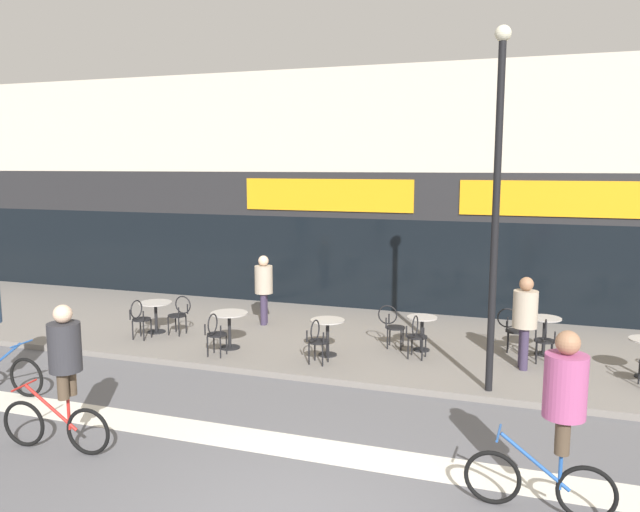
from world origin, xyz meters
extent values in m
cube|color=slate|center=(0.00, 7.25, 0.06)|extent=(40.00, 5.50, 0.12)
cube|color=beige|center=(0.00, 12.00, 3.20)|extent=(40.00, 4.00, 6.39)
cube|color=black|center=(0.00, 10.03, 1.32)|extent=(38.80, 0.10, 2.40)
cube|color=#232326|center=(0.00, 10.05, 3.12)|extent=(39.20, 0.14, 1.20)
cube|color=orange|center=(-2.88, 9.98, 3.12)|extent=(4.62, 0.08, 0.84)
cube|color=orange|center=(2.88, 9.98, 3.12)|extent=(4.62, 0.08, 0.84)
cube|color=silver|center=(0.00, 2.00, 0.00)|extent=(36.00, 0.70, 0.01)
cylinder|color=black|center=(-5.73, 6.19, 0.13)|extent=(0.41, 0.41, 0.02)
cylinder|color=black|center=(-5.73, 6.19, 0.46)|extent=(0.07, 0.07, 0.68)
cylinder|color=#ADA8A3|center=(-5.73, 6.19, 0.81)|extent=(0.74, 0.74, 0.02)
cylinder|color=black|center=(-3.58, 5.62, 0.13)|extent=(0.43, 0.43, 0.02)
cylinder|color=black|center=(-3.58, 5.62, 0.49)|extent=(0.07, 0.07, 0.73)
cylinder|color=#ADA8A3|center=(-3.58, 5.62, 0.86)|extent=(0.78, 0.78, 0.02)
cylinder|color=black|center=(-1.49, 5.81, 0.13)|extent=(0.38, 0.38, 0.02)
cylinder|color=black|center=(-1.49, 5.81, 0.47)|extent=(0.07, 0.07, 0.71)
cylinder|color=#ADA8A3|center=(-1.49, 5.81, 0.84)|extent=(0.68, 0.68, 0.02)
cylinder|color=black|center=(0.24, 6.75, 0.13)|extent=(0.34, 0.34, 0.02)
cylinder|color=black|center=(0.24, 6.75, 0.46)|extent=(0.07, 0.07, 0.68)
cylinder|color=#ADA8A3|center=(0.24, 6.75, 0.82)|extent=(0.62, 0.62, 0.02)
cylinder|color=black|center=(2.61, 7.25, 0.13)|extent=(0.35, 0.35, 0.02)
cylinder|color=black|center=(2.61, 7.25, 0.49)|extent=(0.07, 0.07, 0.74)
cylinder|color=#ADA8A3|center=(2.61, 7.25, 0.87)|extent=(0.64, 0.64, 0.02)
cylinder|color=black|center=(-5.73, 5.64, 0.56)|extent=(0.40, 0.40, 0.03)
cylinder|color=black|center=(-5.87, 5.78, 0.33)|extent=(0.03, 0.03, 0.42)
cylinder|color=black|center=(-5.59, 5.77, 0.33)|extent=(0.03, 0.03, 0.42)
cylinder|color=black|center=(-5.87, 5.50, 0.33)|extent=(0.03, 0.03, 0.42)
cylinder|color=black|center=(-5.59, 5.49, 0.33)|extent=(0.03, 0.03, 0.42)
torus|color=black|center=(-5.73, 5.47, 0.82)|extent=(0.03, 0.41, 0.41)
cylinder|color=black|center=(-5.90, 5.47, 0.68)|extent=(0.03, 0.03, 0.23)
cylinder|color=black|center=(-5.56, 5.46, 0.68)|extent=(0.03, 0.03, 0.23)
cylinder|color=black|center=(-5.18, 6.19, 0.56)|extent=(0.42, 0.42, 0.03)
cylinder|color=black|center=(-5.33, 6.05, 0.33)|extent=(0.03, 0.03, 0.42)
cylinder|color=black|center=(-5.31, 6.33, 0.33)|extent=(0.03, 0.03, 0.42)
cylinder|color=black|center=(-5.05, 6.04, 0.33)|extent=(0.03, 0.03, 0.42)
cylinder|color=black|center=(-5.03, 6.32, 0.33)|extent=(0.03, 0.03, 0.42)
torus|color=black|center=(-5.01, 6.18, 0.82)|extent=(0.41, 0.05, 0.41)
cylinder|color=black|center=(-5.02, 6.01, 0.68)|extent=(0.03, 0.03, 0.23)
cylinder|color=black|center=(-5.00, 6.35, 0.68)|extent=(0.03, 0.03, 0.23)
cylinder|color=black|center=(-3.58, 5.07, 0.56)|extent=(0.41, 0.41, 0.03)
cylinder|color=black|center=(-3.72, 5.20, 0.33)|extent=(0.03, 0.03, 0.42)
cylinder|color=black|center=(-3.44, 5.21, 0.33)|extent=(0.03, 0.03, 0.42)
cylinder|color=black|center=(-3.71, 4.92, 0.33)|extent=(0.03, 0.03, 0.42)
cylinder|color=black|center=(-3.43, 4.93, 0.33)|extent=(0.03, 0.03, 0.42)
torus|color=black|center=(-3.57, 4.90, 0.82)|extent=(0.04, 0.41, 0.41)
cylinder|color=black|center=(-3.74, 4.89, 0.68)|extent=(0.03, 0.03, 0.23)
cylinder|color=black|center=(-3.40, 4.90, 0.68)|extent=(0.03, 0.03, 0.23)
cylinder|color=black|center=(-1.49, 5.26, 0.56)|extent=(0.43, 0.43, 0.03)
cylinder|color=black|center=(-1.62, 5.41, 0.33)|extent=(0.03, 0.03, 0.42)
cylinder|color=black|center=(-1.34, 5.39, 0.33)|extent=(0.03, 0.03, 0.42)
cylinder|color=black|center=(-1.64, 5.13, 0.33)|extent=(0.03, 0.03, 0.42)
cylinder|color=black|center=(-1.36, 5.11, 0.33)|extent=(0.03, 0.03, 0.42)
torus|color=black|center=(-1.50, 5.09, 0.82)|extent=(0.06, 0.41, 0.41)
cylinder|color=black|center=(-1.67, 5.10, 0.68)|extent=(0.03, 0.03, 0.23)
cylinder|color=black|center=(-1.33, 5.07, 0.68)|extent=(0.03, 0.03, 0.23)
cylinder|color=black|center=(0.24, 6.20, 0.56)|extent=(0.43, 0.43, 0.03)
cylinder|color=black|center=(0.11, 6.35, 0.33)|extent=(0.03, 0.03, 0.42)
cylinder|color=black|center=(0.39, 6.32, 0.33)|extent=(0.03, 0.03, 0.42)
cylinder|color=black|center=(0.09, 6.07, 0.33)|extent=(0.03, 0.03, 0.42)
cylinder|color=black|center=(0.37, 6.05, 0.33)|extent=(0.03, 0.03, 0.42)
torus|color=black|center=(0.23, 6.03, 0.82)|extent=(0.06, 0.41, 0.41)
cylinder|color=black|center=(0.06, 6.04, 0.68)|extent=(0.03, 0.03, 0.23)
cylinder|color=black|center=(0.40, 6.01, 0.68)|extent=(0.03, 0.03, 0.23)
cylinder|color=black|center=(-0.31, 6.75, 0.56)|extent=(0.42, 0.42, 0.03)
cylinder|color=black|center=(-0.18, 6.89, 0.33)|extent=(0.03, 0.03, 0.42)
cylinder|color=black|center=(-0.16, 6.61, 0.33)|extent=(0.03, 0.03, 0.42)
cylinder|color=black|center=(-0.46, 6.88, 0.33)|extent=(0.03, 0.03, 0.42)
cylinder|color=black|center=(-0.44, 6.60, 0.33)|extent=(0.03, 0.03, 0.42)
torus|color=black|center=(-0.48, 6.74, 0.82)|extent=(0.41, 0.05, 0.41)
cylinder|color=black|center=(-0.49, 6.91, 0.68)|extent=(0.03, 0.03, 0.23)
cylinder|color=black|center=(-0.47, 6.57, 0.68)|extent=(0.03, 0.03, 0.23)
cylinder|color=black|center=(2.61, 6.70, 0.56)|extent=(0.41, 0.41, 0.03)
cylinder|color=black|center=(2.47, 6.84, 0.33)|extent=(0.03, 0.03, 0.42)
cylinder|color=black|center=(2.75, 6.85, 0.33)|extent=(0.03, 0.03, 0.42)
cylinder|color=black|center=(2.48, 6.56, 0.33)|extent=(0.03, 0.03, 0.42)
cylinder|color=black|center=(2.76, 6.57, 0.33)|extent=(0.03, 0.03, 0.42)
torus|color=black|center=(2.62, 6.53, 0.82)|extent=(0.04, 0.41, 0.41)
cylinder|color=black|center=(2.45, 6.53, 0.68)|extent=(0.03, 0.03, 0.23)
cylinder|color=black|center=(2.79, 6.54, 0.68)|extent=(0.03, 0.03, 0.23)
cylinder|color=black|center=(2.06, 7.25, 0.56)|extent=(0.41, 0.41, 0.03)
cylinder|color=black|center=(2.21, 7.39, 0.33)|extent=(0.03, 0.03, 0.42)
cylinder|color=black|center=(2.20, 7.11, 0.33)|extent=(0.03, 0.03, 0.42)
cylinder|color=black|center=(1.93, 7.40, 0.33)|extent=(0.03, 0.03, 0.42)
cylinder|color=black|center=(1.92, 7.12, 0.33)|extent=(0.03, 0.03, 0.42)
torus|color=black|center=(1.89, 7.26, 0.82)|extent=(0.41, 0.03, 0.41)
cylinder|color=black|center=(1.90, 7.43, 0.68)|extent=(0.03, 0.03, 0.23)
cylinder|color=black|center=(1.89, 7.09, 0.68)|extent=(0.03, 0.03, 0.23)
cylinder|color=black|center=(4.17, 5.96, 0.33)|extent=(0.03, 0.03, 0.42)
cylinder|color=black|center=(1.71, 4.82, 2.99)|extent=(0.12, 0.12, 5.75)
sphere|color=beige|center=(1.71, 4.82, 5.94)|extent=(0.26, 0.26, 0.26)
torus|color=black|center=(1.98, 1.35, 0.33)|extent=(0.65, 0.08, 0.65)
torus|color=black|center=(2.99, 1.31, 0.33)|extent=(0.65, 0.08, 0.65)
cylinder|color=#23519E|center=(2.43, 1.33, 0.60)|extent=(0.78, 0.07, 0.59)
cylinder|color=#23519E|center=(2.70, 1.32, 0.55)|extent=(0.04, 0.04, 0.46)
cylinder|color=#23519E|center=(2.03, 1.35, 0.88)|extent=(0.05, 0.48, 0.03)
cylinder|color=#4C3D2D|center=(2.70, 1.24, 0.98)|extent=(0.17, 0.17, 0.39)
cylinder|color=#4C3D2D|center=(2.71, 1.41, 0.98)|extent=(0.17, 0.17, 0.39)
cylinder|color=#A84C7F|center=(2.70, 1.32, 1.53)|extent=(0.48, 0.48, 0.71)
sphere|color=#9E7051|center=(2.70, 1.32, 2.01)|extent=(0.27, 0.27, 0.27)
torus|color=black|center=(-5.71, 2.29, 0.34)|extent=(0.69, 0.06, 0.69)
cylinder|color=#23519E|center=(-6.19, 2.29, 0.64)|extent=(0.83, 0.05, 0.62)
cylinder|color=#23519E|center=(-5.77, 2.29, 0.93)|extent=(0.03, 0.48, 0.03)
torus|color=black|center=(-4.31, 0.79, 0.33)|extent=(0.67, 0.10, 0.66)
torus|color=black|center=(-3.29, 0.86, 0.33)|extent=(0.67, 0.10, 0.66)
cylinder|color=red|center=(-3.85, 0.82, 0.61)|extent=(0.80, 0.10, 0.60)
cylinder|color=red|center=(-3.57, 0.84, 0.56)|extent=(0.04, 0.04, 0.46)
cylinder|color=red|center=(-4.26, 0.79, 0.90)|extent=(0.06, 0.48, 0.03)
cylinder|color=#4C3D2D|center=(-3.57, 0.76, 0.98)|extent=(0.16, 0.16, 0.37)
cylinder|color=#4C3D2D|center=(-3.58, 0.92, 0.98)|extent=(0.16, 0.16, 0.37)
cylinder|color=#2D2D33|center=(-3.57, 0.84, 1.49)|extent=(0.46, 0.46, 0.66)
sphere|color=beige|center=(-3.57, 0.84, 1.95)|extent=(0.25, 0.25, 0.25)
cylinder|color=#382D47|center=(2.22, 6.29, 0.52)|extent=(0.18, 0.18, 0.79)
cylinder|color=#382D47|center=(2.25, 6.12, 0.52)|extent=(0.18, 0.18, 0.79)
cylinder|color=#B2A38E|center=(2.24, 6.21, 1.26)|extent=(0.52, 0.52, 0.69)
sphere|color=#9E7051|center=(2.24, 6.21, 1.74)|extent=(0.26, 0.26, 0.26)
cylinder|color=#382D47|center=(-3.72, 7.75, 0.50)|extent=(0.18, 0.18, 0.76)
cylinder|color=#382D47|center=(-3.68, 7.59, 0.50)|extent=(0.18, 0.18, 0.76)
cylinder|color=#B2A38E|center=(-3.70, 7.67, 1.21)|extent=(0.52, 0.52, 0.66)
sphere|color=beige|center=(-3.70, 7.67, 1.66)|extent=(0.25, 0.25, 0.25)
camera|label=1|loc=(2.27, -5.70, 3.91)|focal=35.00mm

